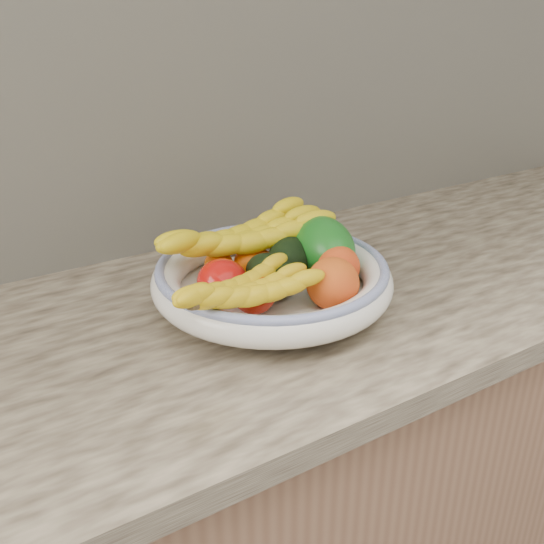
{
  "coord_description": "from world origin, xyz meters",
  "views": [
    {
      "loc": [
        -0.47,
        0.91,
        1.37
      ],
      "look_at": [
        0.0,
        1.66,
        0.96
      ],
      "focal_mm": 40.0,
      "sensor_mm": 36.0,
      "label": 1
    }
  ],
  "objects_px": {
    "green_mango": "(322,248)",
    "banana_bunch_front": "(245,294)",
    "fruit_bowl": "(272,278)",
    "banana_bunch_back": "(244,242)"
  },
  "relations": [
    {
      "from": "green_mango",
      "to": "banana_bunch_front",
      "type": "xyz_separation_m",
      "value": [
        -0.2,
        -0.09,
        0.01
      ]
    },
    {
      "from": "banana_bunch_front",
      "to": "fruit_bowl",
      "type": "bearing_deg",
      "value": 31.68
    },
    {
      "from": "banana_bunch_front",
      "to": "banana_bunch_back",
      "type": "bearing_deg",
      "value": 51.77
    },
    {
      "from": "banana_bunch_back",
      "to": "banana_bunch_front",
      "type": "relative_size",
      "value": 1.34
    },
    {
      "from": "green_mango",
      "to": "fruit_bowl",
      "type": "bearing_deg",
      "value": -167.73
    },
    {
      "from": "banana_bunch_back",
      "to": "banana_bunch_front",
      "type": "height_order",
      "value": "banana_bunch_back"
    },
    {
      "from": "banana_bunch_back",
      "to": "banana_bunch_front",
      "type": "xyz_separation_m",
      "value": [
        -0.09,
        -0.16,
        -0.01
      ]
    },
    {
      "from": "banana_bunch_back",
      "to": "green_mango",
      "type": "bearing_deg",
      "value": -32.56
    },
    {
      "from": "fruit_bowl",
      "to": "green_mango",
      "type": "relative_size",
      "value": 2.64
    },
    {
      "from": "fruit_bowl",
      "to": "banana_bunch_front",
      "type": "height_order",
      "value": "banana_bunch_front"
    }
  ]
}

